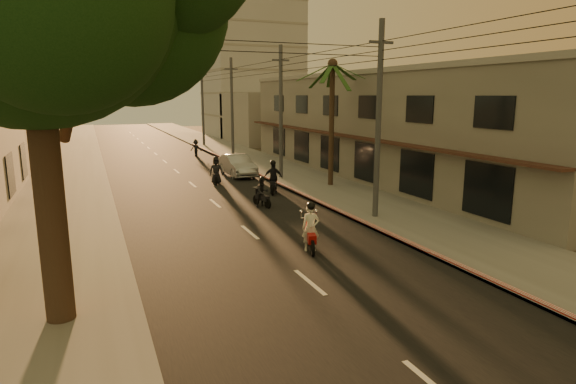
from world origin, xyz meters
name	(u,v)px	position (x,y,z in m)	size (l,w,h in m)	color
ground	(341,308)	(0.00, 0.00, 0.00)	(160.00, 160.00, 0.00)	#383023
road	(192,185)	(0.00, 20.00, 0.01)	(10.00, 140.00, 0.02)	black
sidewalk_right	(298,177)	(7.50, 20.00, 0.06)	(5.00, 140.00, 0.12)	slate
sidewalk_left	(66,193)	(-7.50, 20.00, 0.06)	(5.00, 140.00, 0.12)	slate
curb_stripe	(295,191)	(5.10, 15.00, 0.10)	(0.20, 60.00, 0.20)	red
shophouse_row	(393,125)	(13.95, 18.00, 3.65)	(8.80, 34.20, 7.30)	gray
distant_tower	(251,35)	(16.00, 56.00, 14.00)	(12.10, 12.10, 28.00)	#B7B5B2
palm_tree	(332,71)	(8.00, 16.00, 7.15)	(5.00, 5.00, 8.20)	black
utility_poles	(281,83)	(6.20, 20.00, 6.54)	(1.20, 48.26, 9.00)	#38383A
filler_right	(265,118)	(14.00, 45.00, 3.00)	(8.00, 14.00, 6.00)	gray
filler_left_far	(10,115)	(-14.00, 52.00, 3.50)	(8.00, 14.00, 7.00)	gray
scooter_red	(311,229)	(1.35, 4.82, 0.84)	(0.99, 1.85, 1.88)	black
scooter_mid_a	(262,193)	(2.11, 12.32, 0.74)	(0.99, 1.64, 1.63)	black
scooter_mid_b	(273,178)	(3.87, 15.40, 0.91)	(1.43, 1.89, 1.99)	black
scooter_far_a	(216,171)	(1.52, 19.70, 0.83)	(1.13, 1.82, 1.83)	black
scooter_far_b	(196,149)	(3.31, 34.57, 0.75)	(1.25, 1.64, 1.64)	black
parked_car	(237,165)	(3.73, 22.28, 0.76)	(1.73, 4.68, 1.53)	#A5A8AD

